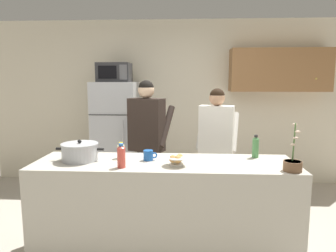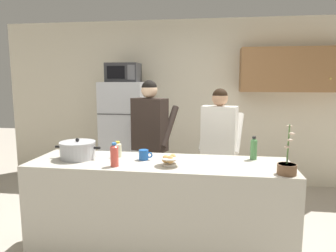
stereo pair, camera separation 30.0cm
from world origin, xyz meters
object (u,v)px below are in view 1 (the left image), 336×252
object	(u,v)px
refrigerator	(116,136)
bottle_far_corner	(121,150)
person_near_pot	(147,132)
coffee_mug	(149,155)
cooking_pot	(80,152)
bottle_mid_counter	(121,156)
bottle_near_edge	(256,147)
bread_bowl	(177,160)
potted_orchid	(293,164)
person_by_sink	(216,139)
microwave	(114,72)

from	to	relation	value
refrigerator	bottle_far_corner	bearing A→B (deg)	-75.81
person_near_pot	bottle_far_corner	world-z (taller)	person_near_pot
coffee_mug	cooking_pot	bearing A→B (deg)	-175.65
bottle_mid_counter	bottle_near_edge	bearing A→B (deg)	19.00
bread_bowl	bottle_near_edge	size ratio (longest dim) A/B	0.93
bottle_near_edge	potted_orchid	size ratio (longest dim) A/B	0.55
person_near_pot	bottle_far_corner	xyz separation A→B (m)	(-0.15, -0.82, -0.04)
person_by_sink	bottle_near_edge	size ratio (longest dim) A/B	7.09
person_near_pot	potted_orchid	bearing A→B (deg)	-40.89
person_by_sink	bread_bowl	bearing A→B (deg)	-113.54
bread_bowl	bottle_near_edge	world-z (taller)	bottle_near_edge
potted_orchid	person_near_pot	bearing A→B (deg)	139.11
person_by_sink	potted_orchid	xyz separation A→B (m)	(0.51, -1.13, 0.01)
potted_orchid	person_by_sink	bearing A→B (deg)	114.49
cooking_pot	person_near_pot	bearing A→B (deg)	61.34
person_by_sink	bottle_far_corner	world-z (taller)	person_by_sink
microwave	bottle_far_corner	bearing A→B (deg)	-75.64
bottle_near_edge	potted_orchid	xyz separation A→B (m)	(0.20, -0.45, -0.05)
microwave	bread_bowl	distance (m)	2.33
cooking_pot	bottle_near_edge	bearing A→B (deg)	7.38
coffee_mug	bottle_near_edge	bearing A→B (deg)	9.25
bottle_far_corner	cooking_pot	bearing A→B (deg)	-163.39
bottle_far_corner	potted_orchid	distance (m)	1.53
bottle_mid_counter	potted_orchid	bearing A→B (deg)	-1.12
refrigerator	bottle_near_edge	size ratio (longest dim) A/B	7.39
person_by_sink	bread_bowl	xyz separation A→B (m)	(-0.44, -1.01, 0.00)
bread_bowl	potted_orchid	distance (m)	0.96
cooking_pot	bottle_near_edge	world-z (taller)	bottle_near_edge
person_by_sink	coffee_mug	xyz separation A→B (m)	(-0.71, -0.84, -0.00)
bottle_near_edge	bottle_mid_counter	size ratio (longest dim) A/B	1.06
bottle_near_edge	coffee_mug	bearing A→B (deg)	-170.75
microwave	cooking_pot	bearing A→B (deg)	-87.52
cooking_pot	coffee_mug	size ratio (longest dim) A/B	3.42
bottle_mid_counter	coffee_mug	bearing A→B (deg)	51.47
microwave	coffee_mug	xyz separation A→B (m)	(0.71, -1.78, -0.81)
bottle_near_edge	potted_orchid	distance (m)	0.49
person_near_pot	cooking_pot	world-z (taller)	person_near_pot
person_by_sink	potted_orchid	world-z (taller)	person_by_sink
microwave	person_by_sink	world-z (taller)	microwave
bottle_mid_counter	person_by_sink	bearing A→B (deg)	50.29
refrigerator	person_by_sink	world-z (taller)	refrigerator
bread_bowl	bottle_far_corner	world-z (taller)	bottle_far_corner
refrigerator	cooking_pot	bearing A→B (deg)	-87.54
bottle_mid_counter	potted_orchid	distance (m)	1.42
refrigerator	potted_orchid	size ratio (longest dim) A/B	4.07
cooking_pot	bottle_near_edge	distance (m)	1.67
microwave	bread_bowl	size ratio (longest dim) A/B	2.33
bottle_far_corner	bottle_near_edge	bearing A→B (deg)	4.71
person_near_pot	potted_orchid	distance (m)	1.78
coffee_mug	bottle_near_edge	size ratio (longest dim) A/B	0.59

